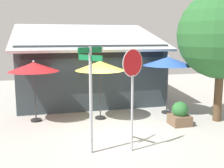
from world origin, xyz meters
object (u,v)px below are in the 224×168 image
Objects in this scene: patio_umbrella_crimson_left at (34,67)px; patio_umbrella_mustard_center at (100,66)px; sidewalk_planter at (180,114)px; stop_sign at (132,80)px; patio_umbrella_royal_blue_right at (168,62)px; street_sign_post at (91,89)px.

patio_umbrella_crimson_left is 0.99× the size of patio_umbrella_mustard_center.
sidewalk_planter is (5.49, -1.95, -1.80)m from patio_umbrella_crimson_left.
stop_sign is at bearing -144.01° from sidewalk_planter.
patio_umbrella_mustard_center is at bearing 93.51° from stop_sign.
stop_sign is 4.81m from patio_umbrella_crimson_left.
patio_umbrella_royal_blue_right is at bearing -2.21° from patio_umbrella_crimson_left.
street_sign_post is 4.49m from sidewalk_planter.
patio_umbrella_royal_blue_right is at bearing 51.56° from stop_sign.
stop_sign reaches higher than patio_umbrella_royal_blue_right.
street_sign_post is at bearing -155.48° from sidewalk_planter.
patio_umbrella_royal_blue_right is at bearing 81.38° from sidewalk_planter.
street_sign_post is 3.36× the size of sidewalk_planter.
stop_sign reaches higher than sidewalk_planter.
stop_sign is 3.69m from sidewalk_planter.
street_sign_post is at bearing -66.00° from patio_umbrella_crimson_left.
street_sign_post is 4.06m from patio_umbrella_crimson_left.
street_sign_post reaches higher than patio_umbrella_royal_blue_right.
street_sign_post is 3.54m from patio_umbrella_mustard_center.
stop_sign is 4.65m from patio_umbrella_royal_blue_right.
sidewalk_planter is at bearing -19.59° from patio_umbrella_crimson_left.
patio_umbrella_mustard_center reaches higher than patio_umbrella_crimson_left.
patio_umbrella_crimson_left is at bearing 160.41° from sidewalk_planter.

